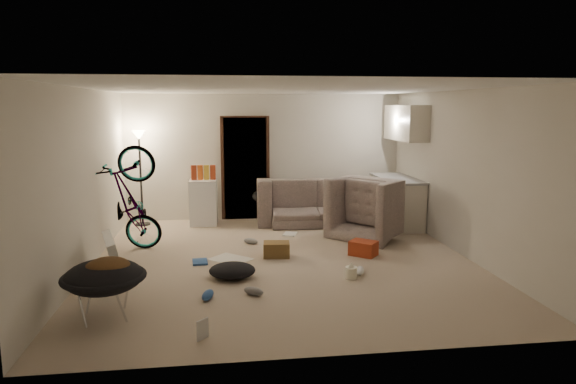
{
  "coord_description": "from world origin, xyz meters",
  "views": [
    {
      "loc": [
        -0.9,
        -7.28,
        2.25
      ],
      "look_at": [
        0.15,
        0.6,
        0.92
      ],
      "focal_mm": 32.0,
      "sensor_mm": 36.0,
      "label": 1
    }
  ],
  "objects": [
    {
      "name": "sofa_drape",
      "position": [
        -0.02,
        2.45,
        0.54
      ],
      "size": [
        0.59,
        0.5,
        0.28
      ],
      "primitive_type": "ellipsoid",
      "rotation": [
        0.0,
        0.0,
        -0.08
      ],
      "color": "black",
      "rests_on": "sofa"
    },
    {
      "name": "mini_fridge",
      "position": [
        -1.23,
        2.55,
        0.43
      ],
      "size": [
        0.53,
        0.53,
        0.87
      ],
      "primitive_type": "cube",
      "rotation": [
        0.0,
        0.0,
        -0.04
      ],
      "color": "white",
      "rests_on": "floor"
    },
    {
      "name": "book_blue",
      "position": [
        -1.22,
        0.04,
        0.01
      ],
      "size": [
        0.24,
        0.31,
        0.03
      ],
      "primitive_type": "cube",
      "rotation": [
        0.0,
        0.0,
        0.08
      ],
      "color": "#284F91",
      "rests_on": "floor"
    },
    {
      "name": "book_asset",
      "position": [
        -1.16,
        -2.55,
        0.01
      ],
      "size": [
        0.25,
        0.25,
        0.02
      ],
      "primitive_type": "imported",
      "rotation": [
        0.0,
        0.0,
        0.77
      ],
      "color": "#9B3217",
      "rests_on": "floor"
    },
    {
      "name": "shoe_1",
      "position": [
        -0.42,
        0.98,
        0.05
      ],
      "size": [
        0.27,
        0.23,
        0.1
      ],
      "primitive_type": "ellipsoid",
      "rotation": [
        0.0,
        0.0,
        -0.6
      ],
      "color": "slate",
      "rests_on": "floor"
    },
    {
      "name": "hoodie",
      "position": [
        -2.11,
        -1.86,
        0.57
      ],
      "size": [
        0.59,
        0.55,
        0.22
      ],
      "primitive_type": "ellipsoid",
      "rotation": [
        0.0,
        0.0,
        0.37
      ],
      "color": "#51341B",
      "rests_on": "saucer_chair"
    },
    {
      "name": "bicycle",
      "position": [
        -2.3,
        0.83,
        0.45
      ],
      "size": [
        1.79,
        0.98,
        0.98
      ],
      "primitive_type": "imported",
      "rotation": [
        0.0,
        -0.17,
        1.42
      ],
      "color": "black",
      "rests_on": "floor"
    },
    {
      "name": "kitchen_counter",
      "position": [
        2.43,
        2.0,
        0.44
      ],
      "size": [
        0.6,
        1.5,
        0.88
      ],
      "primitive_type": "cube",
      "color": "beige",
      "rests_on": "floor"
    },
    {
      "name": "wall_right",
      "position": [
        2.76,
        0.0,
        1.25
      ],
      "size": [
        0.02,
        6.0,
        2.5
      ],
      "primitive_type": "cube",
      "color": "beige",
      "rests_on": "floor"
    },
    {
      "name": "sofa",
      "position": [
        0.93,
        2.45,
        0.33
      ],
      "size": [
        2.31,
        0.97,
        0.67
      ],
      "primitive_type": "imported",
      "rotation": [
        0.0,
        0.0,
        3.11
      ],
      "color": "#333A33",
      "rests_on": "floor"
    },
    {
      "name": "newspaper",
      "position": [
        -0.78,
        0.15,
        0.0
      ],
      "size": [
        0.72,
        0.71,
        0.01
      ],
      "primitive_type": "cube",
      "rotation": [
        0.0,
        0.0,
        0.83
      ],
      "color": "silver",
      "rests_on": "floor"
    },
    {
      "name": "shoe_3",
      "position": [
        -0.53,
        -1.37,
        0.05
      ],
      "size": [
        0.28,
        0.24,
        0.1
      ],
      "primitive_type": "ellipsoid",
      "rotation": [
        0.0,
        0.0,
        -0.62
      ],
      "color": "slate",
      "rests_on": "floor"
    },
    {
      "name": "wall_back",
      "position": [
        0.0,
        3.01,
        1.25
      ],
      "size": [
        5.5,
        0.02,
        2.5
      ],
      "primitive_type": "cube",
      "color": "beige",
      "rests_on": "floor"
    },
    {
      "name": "clothes_lump_a",
      "position": [
        -0.77,
        -0.69,
        0.1
      ],
      "size": [
        0.66,
        0.58,
        0.2
      ],
      "primitive_type": "ellipsoid",
      "rotation": [
        0.0,
        0.0,
        -0.09
      ],
      "color": "black",
      "rests_on": "floor"
    },
    {
      "name": "saucer_chair",
      "position": [
        -2.16,
        -1.83,
        0.37
      ],
      "size": [
        0.89,
        0.89,
        0.63
      ],
      "color": "silver",
      "rests_on": "floor"
    },
    {
      "name": "door_trim",
      "position": [
        -0.4,
        2.94,
        1.02
      ],
      "size": [
        0.97,
        0.04,
        2.1
      ],
      "primitive_type": "cube",
      "color": "#371E13",
      "rests_on": "floor"
    },
    {
      "name": "floor",
      "position": [
        0.0,
        0.0,
        -0.01
      ],
      "size": [
        5.5,
        6.0,
        0.02
      ],
      "primitive_type": "cube",
      "color": "tan",
      "rests_on": "ground"
    },
    {
      "name": "kitchen_uppers",
      "position": [
        2.56,
        2.0,
        1.95
      ],
      "size": [
        0.38,
        1.4,
        0.65
      ],
      "primitive_type": "cube",
      "color": "beige",
      "rests_on": "wall_right"
    },
    {
      "name": "armchair",
      "position": [
        1.81,
        1.29,
        0.39
      ],
      "size": [
        1.56,
        1.57,
        0.77
      ],
      "primitive_type": "imported",
      "rotation": [
        0.0,
        0.0,
        2.3
      ],
      "color": "#333A33",
      "rests_on": "floor"
    },
    {
      "name": "book_white",
      "position": [
        0.31,
        1.5,
        0.01
      ],
      "size": [
        0.3,
        0.34,
        0.03
      ],
      "primitive_type": "cube",
      "rotation": [
        0.0,
        0.0,
        -0.34
      ],
      "color": "silver",
      "rests_on": "floor"
    },
    {
      "name": "snack_box_0",
      "position": [
        -1.4,
        2.55,
        1.0
      ],
      "size": [
        0.11,
        0.09,
        0.3
      ],
      "primitive_type": "cube",
      "rotation": [
        0.0,
        0.0,
        0.19
      ],
      "color": "#9B3217",
      "rests_on": "mini_fridge"
    },
    {
      "name": "drink_case_a",
      "position": [
        -0.08,
        0.19,
        0.11
      ],
      "size": [
        0.42,
        0.32,
        0.22
      ],
      "primitive_type": "cube",
      "rotation": [
        0.0,
        0.0,
        -0.11
      ],
      "color": "brown",
      "rests_on": "floor"
    },
    {
      "name": "ceiling",
      "position": [
        0.0,
        0.0,
        2.51
      ],
      "size": [
        5.5,
        6.0,
        0.02
      ],
      "primitive_type": "cube",
      "color": "white",
      "rests_on": "wall_back"
    },
    {
      "name": "doorway",
      "position": [
        -0.4,
        2.97,
        1.02
      ],
      "size": [
        0.85,
        0.1,
        2.04
      ],
      "primitive_type": "cube",
      "color": "black",
      "rests_on": "floor"
    },
    {
      "name": "shoe_4",
      "position": [
        0.95,
        -0.78,
        0.05
      ],
      "size": [
        0.2,
        0.3,
        0.1
      ],
      "primitive_type": "ellipsoid",
      "rotation": [
        0.0,
        0.0,
        1.25
      ],
      "color": "white",
      "rests_on": "floor"
    },
    {
      "name": "juicer",
      "position": [
        0.79,
        -0.93,
        0.09
      ],
      "size": [
        0.16,
        0.16,
        0.23
      ],
      "color": "white",
      "rests_on": "floor"
    },
    {
      "name": "snack_box_1",
      "position": [
        -1.28,
        2.55,
        1.0
      ],
      "size": [
        0.1,
        0.08,
        0.3
      ],
      "primitive_type": "cube",
      "rotation": [
        0.0,
        0.0,
        -0.07
      ],
      "color": "#DA5A1B",
      "rests_on": "mini_fridge"
    },
    {
      "name": "drink_case_b",
      "position": [
        1.25,
        0.09,
        0.11
      ],
      "size": [
        0.48,
        0.47,
        0.22
      ],
      "primitive_type": "cube",
      "rotation": [
        0.0,
        0.0,
        -0.69
      ],
      "color": "#9B3217",
      "rests_on": "floor"
    },
    {
      "name": "shoe_2",
      "position": [
        -1.08,
        -1.44,
        0.05
      ],
      "size": [
        0.19,
        0.3,
        0.11
      ],
      "primitive_type": "ellipsoid",
      "rotation": [
        0.0,
        0.0,
        1.29
      ],
      "color": "#284F91",
      "rests_on": "floor"
    },
    {
      "name": "snack_box_3",
      "position": [
        -1.04,
        2.55,
        1.0
      ],
      "size": [
        0.11,
        0.08,
        0.3
      ],
      "primitive_type": "cube",
      "rotation": [
        0.0,
        0.0,
        -0.09
      ],
      "color": "#9B3217",
      "rests_on": "mini_fridge"
    },
    {
      "name": "shoe_0",
      "position": [
        0.31,
        2.55,
        0.05
      ],
      "size": [
        0.31,
        0.2,
        0.11
      ],
      "primitive_type": "ellipsoid",
      "rotation": [
        0.0,
        0.0,
        0.31
      ],
      "color": "#284F91",
      "rests_on": "floor"
    },
    {
      "name": "tv_box",
      "position": [
        -2.3,
        -0.57,
        0.29
      ],
      "size": [
        0.46,
        0.92,
        0.6
      ],
      "primitive_type": "cube",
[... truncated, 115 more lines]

